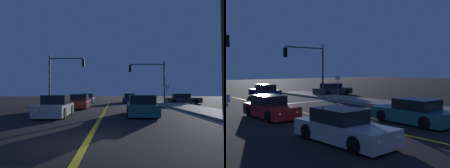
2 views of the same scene
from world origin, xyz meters
The scene contains 11 objects.
sidewalk_right centered at (7.89, 10.85, 0.07)m, with size 3.20×39.07×0.15m, color gray.
lane_line_center centered at (0.00, 10.85, 0.01)m, with size 0.20×36.90×0.01m, color gold.
lane_line_edge_right centered at (6.04, 10.85, 0.01)m, with size 0.16×36.90×0.01m, color white.
stop_bar centered at (3.14, 20.20, 0.01)m, with size 6.29×0.50×0.01m, color white.
car_far_approaching_red centered at (-2.50, 14.93, 0.58)m, with size 1.86×4.39×1.34m.
car_side_waiting_teal centered at (2.61, 8.23, 0.58)m, with size 2.11×4.73×1.34m.
car_parked_curb_navy centered at (2.96, 27.43, 0.58)m, with size 1.89×4.45×1.34m.
car_mid_block_silver centered at (-2.91, 7.66, 0.58)m, with size 1.92×4.62×1.34m.
car_distant_tail_charcoal centered at (9.97, 24.51, 0.58)m, with size 4.64×1.92×1.34m.
traffic_signal_near_right centered at (5.40, 22.50, 3.69)m, with size 4.55×0.28×5.47m.
street_sign_corner centered at (6.79, 19.70, 1.61)m, with size 0.56×0.06×2.39m.
Camera 2 is at (-10.11, -0.74, 2.89)m, focal length 44.87 mm.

